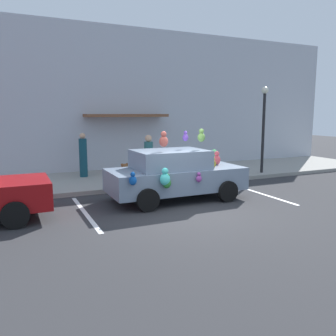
% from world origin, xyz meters
% --- Properties ---
extents(ground_plane, '(60.00, 60.00, 0.00)m').
position_xyz_m(ground_plane, '(0.00, 0.00, 0.00)').
color(ground_plane, '#2D2D30').
extents(sidewalk, '(24.00, 4.00, 0.15)m').
position_xyz_m(sidewalk, '(0.00, 5.00, 0.07)').
color(sidewalk, gray).
rests_on(sidewalk, ground).
extents(storefront_building, '(24.00, 1.25, 6.40)m').
position_xyz_m(storefront_building, '(0.00, 7.14, 3.19)').
color(storefront_building, '#B2B7C1').
rests_on(storefront_building, ground).
extents(parking_stripe_front, '(0.12, 3.60, 0.01)m').
position_xyz_m(parking_stripe_front, '(3.26, 1.00, 0.00)').
color(parking_stripe_front, silver).
rests_on(parking_stripe_front, ground).
extents(parking_stripe_rear, '(0.12, 3.60, 0.01)m').
position_xyz_m(parking_stripe_rear, '(-2.52, 1.00, 0.00)').
color(parking_stripe_rear, silver).
rests_on(parking_stripe_rear, ground).
extents(plush_covered_car, '(4.15, 2.11, 2.18)m').
position_xyz_m(plush_covered_car, '(0.29, 1.32, 0.80)').
color(plush_covered_car, slate).
rests_on(plush_covered_car, ground).
extents(teddy_bear_on_sidewalk, '(0.36, 0.30, 0.69)m').
position_xyz_m(teddy_bear_on_sidewalk, '(-0.48, 3.95, 0.47)').
color(teddy_bear_on_sidewalk, brown).
rests_on(teddy_bear_on_sidewalk, sidewalk).
extents(street_lamp_post, '(0.28, 0.28, 3.57)m').
position_xyz_m(street_lamp_post, '(5.44, 3.50, 2.36)').
color(street_lamp_post, black).
rests_on(street_lamp_post, sidewalk).
extents(pedestrian_near_shopfront, '(0.31, 0.31, 1.73)m').
position_xyz_m(pedestrian_near_shopfront, '(-1.63, 5.66, 0.97)').
color(pedestrian_near_shopfront, '#13404F').
rests_on(pedestrian_near_shopfront, sidewalk).
extents(pedestrian_walking_past, '(0.32, 0.32, 1.72)m').
position_xyz_m(pedestrian_walking_past, '(0.36, 3.67, 0.97)').
color(pedestrian_walking_past, '#275A5C').
rests_on(pedestrian_walking_past, sidewalk).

